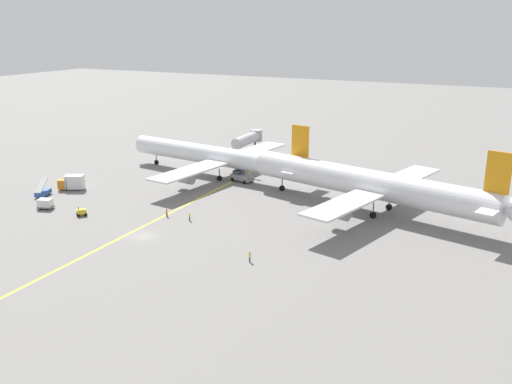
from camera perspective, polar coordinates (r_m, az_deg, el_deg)
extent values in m
plane|color=slate|center=(106.93, -11.30, -4.40)|extent=(600.00, 600.00, 0.00)
cube|color=yellow|center=(116.29, -9.59, -2.56)|extent=(1.69, 120.00, 0.01)
cylinder|color=white|center=(145.12, -4.07, 3.67)|extent=(53.29, 11.65, 4.84)
cone|color=white|center=(163.45, -11.76, 4.84)|extent=(3.35, 4.78, 4.46)
cone|color=white|center=(130.26, 5.51, 2.12)|extent=(4.07, 4.31, 3.87)
cube|color=white|center=(143.69, -3.23, 3.25)|extent=(12.72, 49.87, 0.44)
cube|color=white|center=(131.32, 4.56, 2.48)|extent=(4.85, 13.30, 0.28)
cube|color=orange|center=(130.15, 4.50, 5.01)|extent=(4.41, 0.92, 7.92)
cylinder|color=#999EA3|center=(155.56, -0.40, 3.64)|extent=(4.50, 3.12, 2.60)
cylinder|color=#999EA3|center=(134.42, -7.14, 1.41)|extent=(4.50, 3.12, 2.60)
cylinder|color=slate|center=(141.14, -3.73, 1.88)|extent=(0.28, 0.28, 2.44)
cylinder|color=black|center=(141.46, -3.72, 1.40)|extent=(1.36, 0.71, 1.30)
cylinder|color=slate|center=(146.38, -2.09, 2.44)|extent=(0.28, 0.28, 2.44)
cylinder|color=black|center=(146.68, -2.08, 1.98)|extent=(1.36, 0.71, 1.30)
cylinder|color=slate|center=(159.64, -10.05, 3.40)|extent=(0.28, 0.28, 2.44)
cylinder|color=black|center=(159.92, -10.03, 2.97)|extent=(1.36, 0.71, 1.30)
cylinder|color=silver|center=(119.58, 11.11, 0.90)|extent=(55.35, 18.74, 5.90)
cone|color=silver|center=(135.53, 0.43, 3.08)|extent=(3.99, 5.94, 5.43)
cone|color=silver|center=(109.18, 24.30, -1.84)|extent=(4.61, 5.43, 4.72)
cube|color=silver|center=(118.55, 12.24, 0.24)|extent=(17.27, 47.35, 0.44)
cube|color=silver|center=(109.65, 23.10, -1.29)|extent=(6.16, 13.39, 0.28)
cube|color=orange|center=(108.14, 23.31, 1.82)|extent=(4.36, 1.38, 7.49)
cylinder|color=#999EA3|center=(130.85, 14.59, 0.81)|extent=(4.69, 3.51, 2.60)
cylinder|color=#999EA3|center=(108.60, 8.38, -2.07)|extent=(4.69, 3.51, 2.60)
cylinder|color=slate|center=(116.15, 11.78, -1.68)|extent=(0.28, 0.28, 2.67)
cylinder|color=black|center=(116.57, 11.74, -2.30)|extent=(1.39, 0.84, 1.30)
cylinder|color=slate|center=(121.91, 13.33, -0.90)|extent=(0.28, 0.28, 2.67)
cylinder|color=black|center=(122.31, 13.29, -1.50)|extent=(1.39, 0.84, 1.30)
cylinder|color=slate|center=(132.44, 2.66, 0.95)|extent=(0.28, 0.28, 2.67)
cylinder|color=black|center=(132.81, 2.65, 0.39)|extent=(1.39, 0.84, 1.30)
cube|color=gray|center=(140.39, -1.40, 1.51)|extent=(6.07, 4.00, 1.36)
cube|color=#333D47|center=(140.89, -1.78, 2.04)|extent=(2.46, 2.64, 0.90)
cylinder|color=#4C4C51|center=(137.60, -0.03, 1.26)|extent=(3.16, 0.92, 0.20)
sphere|color=orange|center=(140.73, -1.78, 2.29)|extent=(0.24, 0.24, 0.24)
cylinder|color=black|center=(140.86, -2.39, 1.27)|extent=(0.94, 0.50, 0.90)
cylinder|color=black|center=(142.87, -1.63, 1.50)|extent=(0.94, 0.50, 0.90)
cylinder|color=black|center=(138.28, -1.16, 0.99)|extent=(0.94, 0.50, 0.90)
cylinder|color=black|center=(140.33, -0.40, 1.22)|extent=(0.94, 0.50, 0.90)
cube|color=#2D5199|center=(137.49, -20.73, -0.06)|extent=(3.42, 4.91, 1.00)
cube|color=silver|center=(136.74, -20.86, 0.66)|extent=(2.75, 4.40, 2.71)
cylinder|color=black|center=(138.59, -20.82, -0.16)|extent=(0.39, 0.63, 0.60)
cylinder|color=black|center=(137.95, -20.31, -0.18)|extent=(0.39, 0.63, 0.60)
cylinder|color=black|center=(137.32, -21.11, -0.34)|extent=(0.39, 0.63, 0.60)
cylinder|color=black|center=(136.68, -20.59, -0.36)|extent=(0.39, 0.63, 0.60)
cube|color=slate|center=(128.08, -20.50, -1.41)|extent=(3.73, 3.10, 0.25)
cube|color=silver|center=(127.81, -20.55, -1.01)|extent=(3.29, 2.78, 1.60)
cylinder|color=black|center=(128.34, -20.06, -1.38)|extent=(0.63, 0.38, 0.60)
cylinder|color=black|center=(127.18, -20.35, -1.57)|extent=(0.63, 0.38, 0.60)
cylinder|color=black|center=(129.06, -20.64, -1.35)|extent=(0.63, 0.38, 0.60)
cylinder|color=black|center=(127.90, -20.94, -1.54)|extent=(0.63, 0.38, 0.60)
cube|color=gold|center=(120.91, -17.23, -1.92)|extent=(2.09, 2.14, 1.10)
cylinder|color=black|center=(120.63, -17.52, -1.59)|extent=(0.16, 0.16, 0.50)
cylinder|color=black|center=(121.79, -16.89, -2.03)|extent=(0.55, 0.58, 0.60)
cylinder|color=black|center=(120.46, -16.82, -2.23)|extent=(0.55, 0.58, 0.60)
cylinder|color=black|center=(121.70, -17.59, -2.11)|extent=(0.55, 0.58, 0.60)
cylinder|color=black|center=(120.37, -17.53, -2.31)|extent=(0.55, 0.58, 0.60)
cube|color=orange|center=(141.02, -18.86, 0.78)|extent=(3.04, 3.13, 2.20)
cube|color=silver|center=(140.05, -17.86, 0.98)|extent=(4.83, 4.03, 3.20)
cylinder|color=black|center=(140.29, -18.46, 0.27)|extent=(0.63, 0.45, 0.60)
cylinder|color=black|center=(141.57, -18.29, 0.43)|extent=(0.63, 0.45, 0.60)
cylinder|color=black|center=(139.82, -17.88, 0.27)|extent=(0.63, 0.45, 0.60)
cylinder|color=black|center=(141.09, -17.71, 0.43)|extent=(0.63, 0.45, 0.60)
cylinder|color=black|center=(116.64, -9.01, -2.25)|extent=(0.28, 0.28, 0.86)
cylinder|color=orange|center=(116.41, -9.02, -1.91)|extent=(0.36, 0.36, 0.61)
sphere|color=#9E704C|center=(116.28, -9.03, -1.72)|extent=(0.23, 0.23, 0.23)
cylinder|color=#F24C19|center=(116.65, -9.05, -1.81)|extent=(0.05, 0.05, 0.40)
cylinder|color=#4C4C51|center=(93.87, -0.64, -6.82)|extent=(0.28, 0.28, 0.89)
cylinder|color=#D1E02D|center=(93.57, -0.64, -6.39)|extent=(0.36, 0.36, 0.63)
sphere|color=brown|center=(93.40, -0.65, -6.15)|extent=(0.24, 0.24, 0.24)
cylinder|color=#F24C19|center=(93.35, -0.50, -6.37)|extent=(0.05, 0.05, 0.40)
cylinder|color=#4C4C51|center=(113.55, -6.73, -2.69)|extent=(0.28, 0.28, 0.84)
cylinder|color=#D1E02D|center=(113.31, -6.74, -2.35)|extent=(0.36, 0.36, 0.60)
sphere|color=beige|center=(113.18, -6.75, -2.15)|extent=(0.23, 0.23, 0.23)
cylinder|color=#B7B7BC|center=(171.66, -0.98, 5.32)|extent=(3.95, 14.76, 3.20)
cylinder|color=#99999E|center=(178.19, 0.02, 5.74)|extent=(3.84, 3.84, 3.52)
cylinder|color=#595960|center=(177.68, -0.11, 5.05)|extent=(0.70, 0.70, 4.01)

